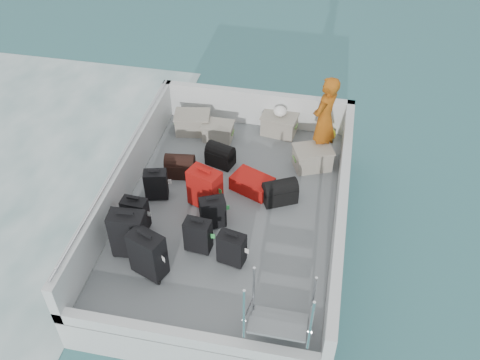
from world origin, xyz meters
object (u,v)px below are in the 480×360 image
(suitcase_3, at_px, (148,255))
(crate_1, at_px, (218,132))
(suitcase_8, at_px, (252,184))
(crate_0, at_px, (193,124))
(suitcase_2, at_px, (156,185))
(suitcase_6, at_px, (232,249))
(suitcase_1, at_px, (136,214))
(suitcase_5, at_px, (205,189))
(crate_2, at_px, (279,125))
(suitcase_0, at_px, (129,234))
(crate_3, at_px, (312,158))
(suitcase_4, at_px, (198,236))
(suitcase_7, at_px, (213,213))
(passenger, at_px, (324,119))

(suitcase_3, height_order, crate_1, suitcase_3)
(suitcase_8, height_order, crate_0, crate_0)
(suitcase_2, bearing_deg, suitcase_6, -50.74)
(suitcase_1, xyz_separation_m, suitcase_6, (1.56, -0.37, -0.02))
(suitcase_8, bearing_deg, suitcase_5, 149.73)
(suitcase_6, bearing_deg, suitcase_5, 133.10)
(suitcase_2, distance_m, crate_2, 2.73)
(suitcase_0, relative_size, crate_3, 1.27)
(crate_0, distance_m, crate_2, 1.62)
(suitcase_4, bearing_deg, suitcase_5, 103.32)
(crate_3, bearing_deg, suitcase_7, -128.31)
(passenger, bearing_deg, suitcase_4, -4.55)
(suitcase_4, bearing_deg, crate_2, 81.76)
(suitcase_0, height_order, crate_2, suitcase_0)
(suitcase_7, bearing_deg, suitcase_8, 39.97)
(suitcase_1, xyz_separation_m, suitcase_5, (0.90, 0.70, 0.06))
(suitcase_4, bearing_deg, suitcase_6, -9.03)
(suitcase_5, distance_m, crate_2, 2.33)
(suitcase_5, relative_size, crate_3, 1.13)
(suitcase_4, height_order, crate_3, suitcase_4)
(suitcase_1, height_order, crate_0, suitcase_1)
(suitcase_3, distance_m, suitcase_4, 0.79)
(suitcase_2, bearing_deg, suitcase_8, 3.77)
(suitcase_1, height_order, crate_2, suitcase_1)
(crate_0, bearing_deg, crate_2, 10.09)
(suitcase_4, xyz_separation_m, crate_2, (0.74, 3.09, -0.10))
(suitcase_3, height_order, suitcase_5, suitcase_3)
(suitcase_5, height_order, passenger, passenger)
(suitcase_8, distance_m, crate_1, 1.51)
(suitcase_4, height_order, suitcase_5, suitcase_5)
(suitcase_5, bearing_deg, crate_3, 59.99)
(crate_1, bearing_deg, suitcase_8, -54.95)
(suitcase_2, distance_m, suitcase_3, 1.55)
(suitcase_3, bearing_deg, crate_1, 107.45)
(suitcase_2, bearing_deg, suitcase_4, -59.46)
(suitcase_1, bearing_deg, suitcase_5, 41.36)
(suitcase_8, relative_size, crate_2, 1.06)
(suitcase_3, bearing_deg, suitcase_7, 79.72)
(suitcase_5, relative_size, crate_0, 1.14)
(suitcase_8, distance_m, crate_2, 1.67)
(suitcase_4, xyz_separation_m, suitcase_8, (0.54, 1.44, -0.15))
(suitcase_3, height_order, suitcase_8, suitcase_3)
(suitcase_0, distance_m, suitcase_8, 2.27)
(crate_1, bearing_deg, suitcase_7, -78.81)
(suitcase_7, bearing_deg, crate_2, 51.22)
(suitcase_0, xyz_separation_m, crate_2, (1.69, 3.35, -0.20))
(suitcase_3, distance_m, suitcase_7, 1.26)
(suitcase_6, height_order, crate_2, suitcase_6)
(suitcase_0, height_order, suitcase_3, suitcase_0)
(suitcase_0, distance_m, suitcase_6, 1.48)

